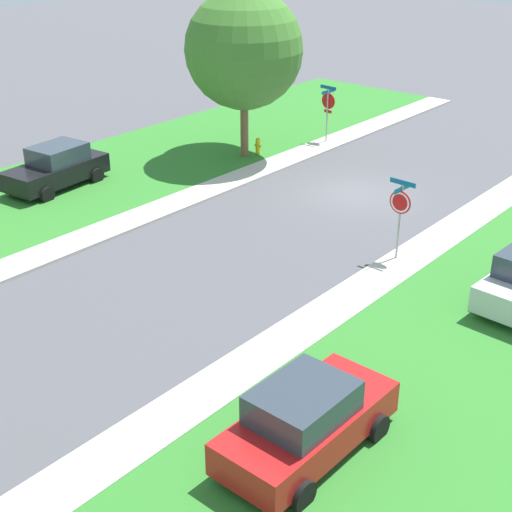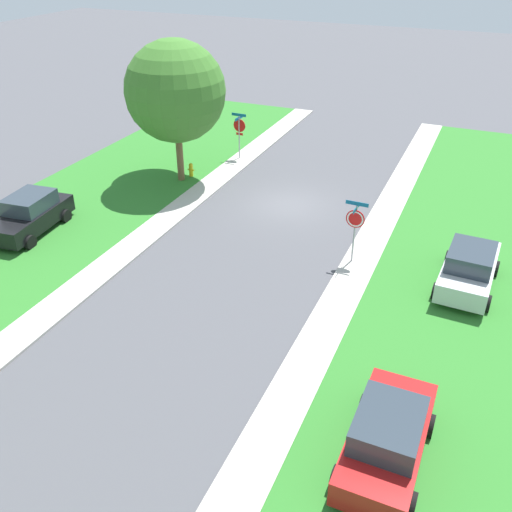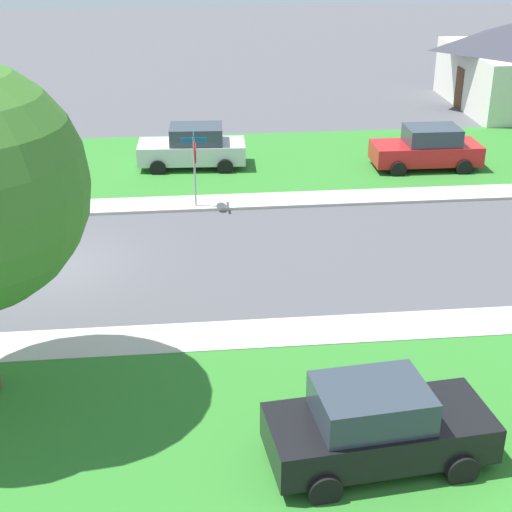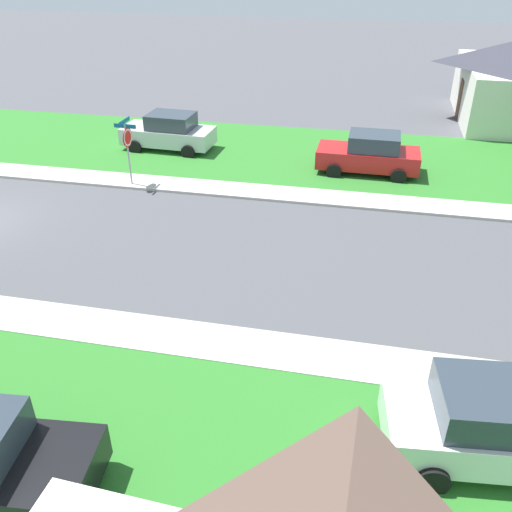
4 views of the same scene
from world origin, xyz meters
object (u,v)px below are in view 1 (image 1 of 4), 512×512
Objects in this scene: stop_sign_near_corner at (328,105)px; tree_across_right at (242,52)px; car_black_driveway_right at (57,167)px; stop_sign_far_corner at (400,207)px; fire_hydrant at (258,146)px; car_red_near_corner at (306,421)px.

tree_across_right is at bearing 65.52° from stop_sign_near_corner.
car_black_driveway_right is 9.40m from tree_across_right.
stop_sign_far_corner is 0.62× the size of car_black_driveway_right.
stop_sign_near_corner is 0.37× the size of tree_across_right.
fire_hydrant is (1.29, 3.62, -1.44)m from stop_sign_near_corner.
stop_sign_far_corner is 14.38m from car_black_driveway_right.
car_red_near_corner is at bearing 159.76° from car_black_driveway_right.
car_black_driveway_right is 5.37× the size of fire_hydrant.
stop_sign_near_corner is at bearing -44.61° from stop_sign_far_corner.
fire_hydrant is at bearing 70.43° from stop_sign_near_corner.
tree_across_right is (1.84, 4.05, 2.79)m from stop_sign_near_corner.
stop_sign_far_corner is at bearing 135.39° from stop_sign_near_corner.
stop_sign_near_corner reaches higher than car_black_driveway_right.
stop_sign_near_corner is at bearing -55.73° from car_red_near_corner.
car_red_near_corner is 5.21× the size of fire_hydrant.
stop_sign_far_corner is (-9.26, 9.13, 0.01)m from stop_sign_near_corner.
car_black_driveway_right is at bearing 67.75° from fire_hydrant.
tree_across_right is at bearing -24.59° from stop_sign_far_corner.
stop_sign_far_corner is 12.52m from tree_across_right.
stop_sign_far_corner is 0.64× the size of car_red_near_corner.
fire_hydrant is (-0.56, -0.43, -4.23)m from tree_across_right.
stop_sign_far_corner reaches higher than car_red_near_corner.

